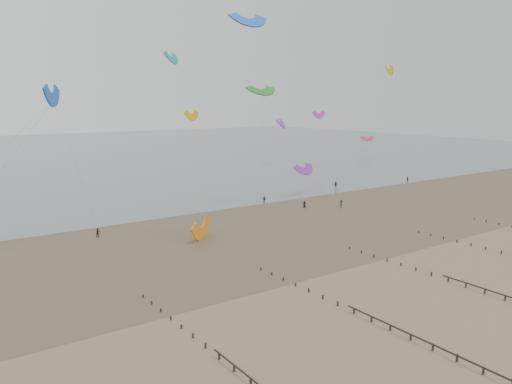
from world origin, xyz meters
The scene contains 5 objects.
ground centered at (0.00, 0.00, 0.00)m, with size 500.00×500.00×0.00m, color brown.
sea_and_shore centered at (-4.08, 34.40, 0.01)m, with size 500.00×665.00×0.03m.
kitesurfers centered at (23.11, 47.43, 0.86)m, with size 118.23×21.48×1.79m.
grounded_kite centered at (-12.80, 31.60, 0.00)m, with size 7.01×3.67×5.34m, color orange, non-canonical shape.
kites_airborne centered at (-9.37, 91.69, 21.62)m, with size 248.35×103.58×37.52m.
Camera 1 is at (-54.10, -44.07, 24.03)m, focal length 35.00 mm.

